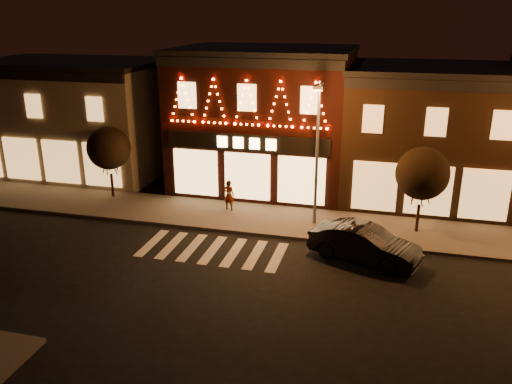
% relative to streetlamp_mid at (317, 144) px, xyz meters
% --- Properties ---
extents(ground, '(120.00, 120.00, 0.00)m').
position_rel_streetlamp_mid_xyz_m(ground, '(-4.07, -7.74, -4.31)').
color(ground, black).
rests_on(ground, ground).
extents(sidewalk_far, '(44.00, 4.00, 0.15)m').
position_rel_streetlamp_mid_xyz_m(sidewalk_far, '(-2.07, 0.26, -4.24)').
color(sidewalk_far, '#47423D').
rests_on(sidewalk_far, ground).
extents(building_left, '(12.20, 8.28, 7.30)m').
position_rel_streetlamp_mid_xyz_m(building_left, '(-17.07, 6.25, -0.65)').
color(building_left, '#716150').
rests_on(building_left, ground).
extents(building_pulp, '(10.20, 8.34, 8.30)m').
position_rel_streetlamp_mid_xyz_m(building_pulp, '(-4.07, 6.24, -0.15)').
color(building_pulp, black).
rests_on(building_pulp, ground).
extents(building_right_a, '(9.20, 8.28, 7.50)m').
position_rel_streetlamp_mid_xyz_m(building_right_a, '(5.43, 6.25, -0.55)').
color(building_right_a, '#332012').
rests_on(building_right_a, ground).
extents(streetlamp_mid, '(0.47, 1.63, 7.09)m').
position_rel_streetlamp_mid_xyz_m(streetlamp_mid, '(0.00, 0.00, 0.00)').
color(streetlamp_mid, '#59595E').
rests_on(streetlamp_mid, sidewalk_far).
extents(tree_left, '(2.43, 2.43, 4.06)m').
position_rel_streetlamp_mid_xyz_m(tree_left, '(-11.91, 1.38, -1.32)').
color(tree_left, black).
rests_on(tree_left, sidewalk_far).
extents(tree_right, '(2.50, 2.50, 4.18)m').
position_rel_streetlamp_mid_xyz_m(tree_right, '(4.93, 0.46, -1.24)').
color(tree_right, black).
rests_on(tree_right, sidewalk_far).
extents(dark_sedan, '(5.05, 3.11, 1.57)m').
position_rel_streetlamp_mid_xyz_m(dark_sedan, '(2.63, -3.09, -3.53)').
color(dark_sedan, black).
rests_on(dark_sedan, ground).
extents(pedestrian, '(0.65, 0.47, 1.64)m').
position_rel_streetlamp_mid_xyz_m(pedestrian, '(-4.75, 0.97, -3.34)').
color(pedestrian, gray).
rests_on(pedestrian, sidewalk_far).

